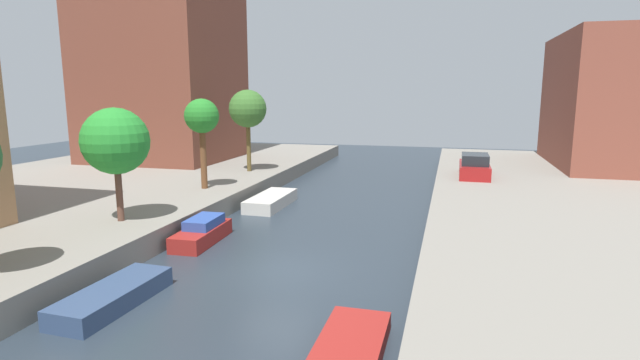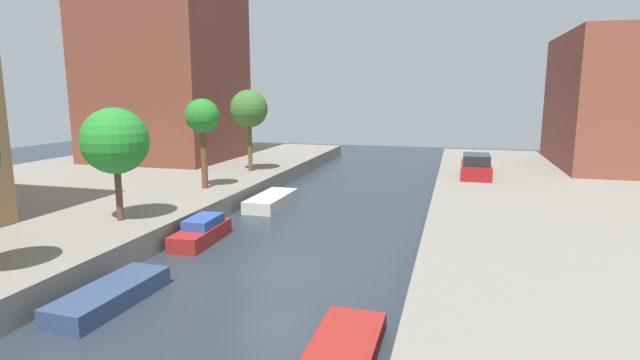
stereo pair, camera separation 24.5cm
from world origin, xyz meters
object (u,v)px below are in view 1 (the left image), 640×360
object	(u,v)px
street_tree_3	(202,118)
street_tree_4	(248,109)
moored_boat_right_2	(350,349)
apartment_tower_far	(161,25)
moored_boat_left_3	(202,232)
moored_boat_left_4	(271,201)
parked_car	(474,167)
moored_boat_left_2	(113,296)
street_tree_2	(115,142)
low_block_right	(633,101)

from	to	relation	value
street_tree_3	street_tree_4	distance (m)	6.23
moored_boat_right_2	apartment_tower_far	bearing A→B (deg)	129.46
street_tree_3	moored_boat_left_3	xyz separation A→B (m)	(3.10, -6.09, -4.40)
street_tree_3	street_tree_4	bearing A→B (deg)	90.00
apartment_tower_far	street_tree_3	bearing A→B (deg)	-49.99
street_tree_4	moored_boat_left_4	bearing A→B (deg)	-56.56
street_tree_4	parked_car	size ratio (longest dim) A/B	1.24
street_tree_4	moored_boat_right_2	bearing A→B (deg)	-60.98
apartment_tower_far	street_tree_4	size ratio (longest dim) A/B	3.80
moored_boat_left_2	moored_boat_left_3	bearing A→B (deg)	94.40
street_tree_4	moored_boat_right_2	xyz separation A→B (m)	(10.94, -19.72, -4.88)
street_tree_2	moored_boat_left_2	world-z (taller)	street_tree_2
parked_car	moored_boat_left_4	distance (m)	13.09
apartment_tower_far	moored_boat_left_4	xyz separation A→B (m)	(12.36, -9.65, -10.91)
street_tree_2	street_tree_3	bearing A→B (deg)	90.00
moored_boat_left_2	moored_boat_left_4	world-z (taller)	moored_boat_left_4
low_block_right	street_tree_4	distance (m)	26.77
street_tree_2	moored_boat_right_2	xyz separation A→B (m)	(10.94, -6.33, -4.04)
street_tree_2	moored_boat_left_4	xyz separation A→B (m)	(3.57, 7.98, -3.95)
street_tree_2	moored_boat_left_3	size ratio (longest dim) A/B	1.31
moored_boat_left_3	parked_car	bearing A→B (deg)	50.79
low_block_right	street_tree_2	world-z (taller)	low_block_right
low_block_right	moored_boat_right_2	world-z (taller)	low_block_right
moored_boat_right_2	street_tree_4	bearing A→B (deg)	119.02
street_tree_2	street_tree_4	bearing A→B (deg)	90.00
parked_car	low_block_right	bearing A→B (deg)	34.41
street_tree_4	parked_car	xyz separation A→B (m)	(14.51, 1.66, -3.51)
parked_car	moored_boat_left_4	size ratio (longest dim) A/B	0.99
moored_boat_left_2	moored_boat_left_4	bearing A→B (deg)	90.07
low_block_right	street_tree_4	bearing A→B (deg)	-160.36
street_tree_3	street_tree_4	xyz separation A→B (m)	(-0.00, 6.23, 0.28)
street_tree_2	moored_boat_right_2	bearing A→B (deg)	-30.06
moored_boat_left_2	moored_boat_right_2	xyz separation A→B (m)	(7.35, -1.06, -0.06)
street_tree_4	street_tree_2	bearing A→B (deg)	-90.00
apartment_tower_far	street_tree_2	size ratio (longest dim) A/B	4.41
moored_boat_left_4	parked_car	bearing A→B (deg)	32.89
parked_car	moored_boat_left_3	xyz separation A→B (m)	(-11.41, -13.98, -1.17)
parked_car	moored_boat_left_3	bearing A→B (deg)	-129.21
low_block_right	moored_boat_left_4	size ratio (longest dim) A/B	2.89
moored_boat_left_2	moored_boat_left_4	xyz separation A→B (m)	(-0.02, 13.25, 0.03)
moored_boat_left_4	moored_boat_right_2	bearing A→B (deg)	-62.76
parked_car	moored_boat_left_2	bearing A→B (deg)	-118.25
parked_car	moored_boat_left_2	size ratio (longest dim) A/B	1.09
apartment_tower_far	moored_boat_left_2	distance (m)	28.24
street_tree_2	moored_boat_left_2	xyz separation A→B (m)	(3.59, -5.27, -3.98)
low_block_right	street_tree_3	distance (m)	29.46
low_block_right	street_tree_4	size ratio (longest dim) A/B	2.35
street_tree_3	moored_boat_right_2	xyz separation A→B (m)	(10.94, -13.49, -4.60)
low_block_right	street_tree_3	xyz separation A→B (m)	(-25.21, -15.22, -0.81)
moored_boat_left_2	street_tree_3	bearing A→B (deg)	106.10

